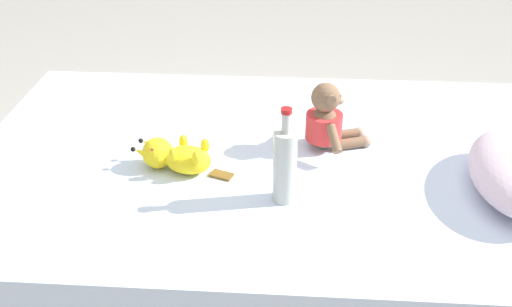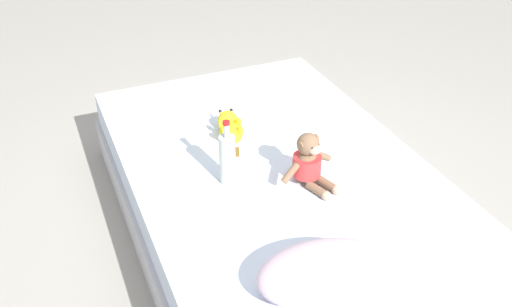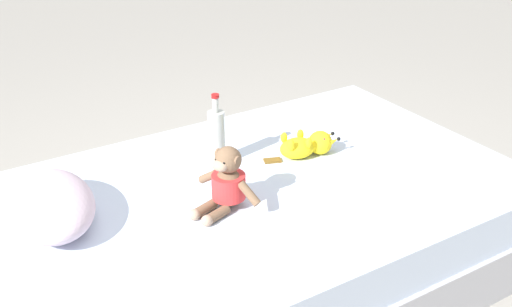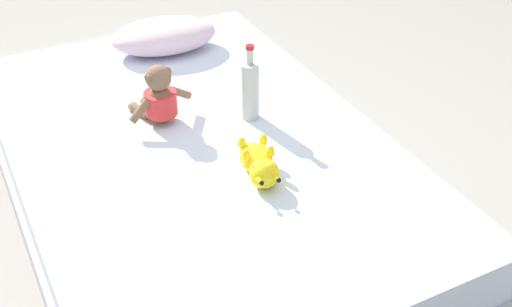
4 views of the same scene
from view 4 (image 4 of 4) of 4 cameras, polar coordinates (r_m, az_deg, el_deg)
ground_plane at (r=2.65m, az=-4.74°, el=-5.98°), size 16.00×16.00×0.00m
bed at (r=2.53m, az=-4.95°, el=-2.57°), size 1.31×2.06×0.40m
pillow at (r=3.03m, az=-7.98°, el=10.07°), size 0.51×0.35×0.14m
plush_monkey at (r=2.48m, az=-8.43°, el=4.76°), size 0.28×0.24×0.24m
plush_yellow_creature at (r=2.19m, az=0.29°, el=-0.89°), size 0.15×0.33×0.10m
glass_bottle at (r=2.46m, az=-0.51°, el=5.56°), size 0.07×0.07×0.30m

